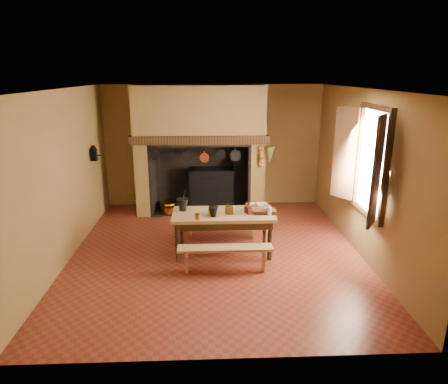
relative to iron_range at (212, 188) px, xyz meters
name	(u,v)px	position (x,y,z in m)	size (l,w,h in m)	color
floor	(216,252)	(0.04, -2.45, -0.48)	(5.50, 5.50, 0.00)	#602C16
ceiling	(215,89)	(0.04, -2.45, 2.32)	(5.50, 5.50, 0.00)	silver
back_wall	(213,146)	(0.04, 0.30, 0.92)	(5.00, 0.02, 2.80)	olive
wall_left	(64,177)	(-2.46, -2.45, 0.92)	(0.02, 5.50, 2.80)	olive
wall_right	(363,174)	(2.54, -2.45, 0.92)	(0.02, 5.50, 2.80)	olive
wall_front	(222,243)	(0.04, -5.20, 0.92)	(5.00, 0.02, 2.80)	olive
chimney_breast	(200,131)	(-0.26, -0.14, 1.33)	(2.95, 0.96, 2.80)	olive
iron_range	(212,188)	(0.00, 0.00, 0.00)	(1.12, 0.55, 1.60)	black
hearth_pans	(168,207)	(-1.01, -0.23, -0.39)	(0.51, 0.62, 0.20)	gold
hanging_pans	(198,156)	(-0.30, -0.64, 0.88)	(1.92, 0.29, 0.27)	black
onion_string	(261,157)	(1.04, -0.66, 0.85)	(0.12, 0.10, 0.46)	#B36021
herb_bunch	(270,155)	(1.22, -0.66, 0.90)	(0.20, 0.20, 0.35)	#565E2C
window	(365,162)	(2.39, -2.85, 1.22)	(0.39, 1.75, 1.76)	white
wall_coffee_mill	(94,152)	(-2.38, -0.90, 1.03)	(0.23, 0.16, 0.31)	black
work_table	(223,219)	(0.17, -2.49, 0.15)	(1.73, 0.77, 0.75)	tan
bench_front	(225,253)	(0.17, -3.16, -0.17)	(1.50, 0.26, 0.42)	tan
bench_back	(222,223)	(0.17, -1.84, -0.17)	(1.48, 0.26, 0.42)	tan
mortar_large	(183,204)	(-0.53, -2.34, 0.39)	(0.21, 0.21, 0.36)	black
mortar_small	(213,211)	(-0.01, -2.66, 0.36)	(0.17, 0.17, 0.28)	black
coffee_grinder	(229,209)	(0.26, -2.54, 0.35)	(0.18, 0.14, 0.21)	#371E11
brass_mug_a	(197,217)	(-0.27, -2.79, 0.32)	(0.09, 0.09, 0.10)	gold
brass_mug_b	(248,204)	(0.61, -2.20, 0.31)	(0.09, 0.09, 0.10)	gold
mixing_bowl	(259,207)	(0.80, -2.33, 0.31)	(0.33, 0.33, 0.08)	#C4B896
stoneware_crock	(251,210)	(0.63, -2.55, 0.34)	(0.12, 0.12, 0.14)	#512E1E
glass_jar	(269,211)	(0.93, -2.64, 0.33)	(0.08, 0.08, 0.13)	beige
wicker_basket	(252,209)	(0.66, -2.50, 0.34)	(0.27, 0.23, 0.22)	#4A2616
wooden_tray	(265,211)	(0.87, -2.52, 0.30)	(0.38, 0.27, 0.07)	#371E11
brass_cup	(211,212)	(-0.04, -2.57, 0.31)	(0.11, 0.11, 0.09)	gold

